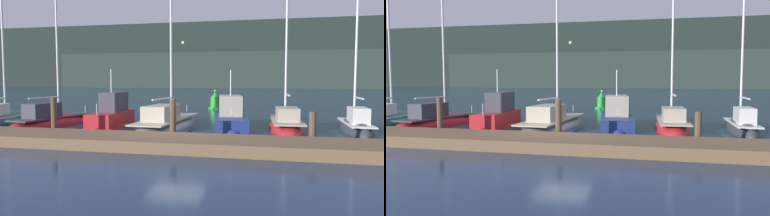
{
  "view_description": "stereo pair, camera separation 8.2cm",
  "coord_description": "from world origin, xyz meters",
  "views": [
    {
      "loc": [
        4.56,
        -16.37,
        2.75
      ],
      "look_at": [
        0.0,
        3.23,
        1.2
      ],
      "focal_mm": 35.0,
      "sensor_mm": 36.0,
      "label": 1
    },
    {
      "loc": [
        4.64,
        -16.35,
        2.75
      ],
      "look_at": [
        0.0,
        3.23,
        1.2
      ],
      "focal_mm": 35.0,
      "sensor_mm": 36.0,
      "label": 2
    }
  ],
  "objects": [
    {
      "name": "ground_plane",
      "position": [
        0.0,
        0.0,
        0.0
      ],
      "size": [
        400.0,
        400.0,
        0.0
      ],
      "primitive_type": "plane",
      "color": "#192D4C"
    },
    {
      "name": "dock",
      "position": [
        0.0,
        -2.17,
        0.23
      ],
      "size": [
        31.06,
        2.8,
        0.45
      ],
      "primitive_type": "cube",
      "color": "brown",
      "rests_on": "ground"
    },
    {
      "name": "mooring_pile_1",
      "position": [
        -5.92,
        -0.52,
        0.93
      ],
      "size": [
        0.28,
        0.28,
        1.87
      ],
      "primitive_type": "cylinder",
      "color": "#4C3D2D",
      "rests_on": "ground"
    },
    {
      "name": "mooring_pile_2",
      "position": [
        0.0,
        -0.52,
        0.94
      ],
      "size": [
        0.28,
        0.28,
        1.88
      ],
      "primitive_type": "cylinder",
      "color": "#4C3D2D",
      "rests_on": "ground"
    },
    {
      "name": "mooring_pile_3",
      "position": [
        5.92,
        -0.52,
        0.71
      ],
      "size": [
        0.28,
        0.28,
        1.43
      ],
      "primitive_type": "cylinder",
      "color": "#4C3D2D",
      "rests_on": "ground"
    },
    {
      "name": "sailboat_berth_2",
      "position": [
        -8.71,
        3.46,
        0.14
      ],
      "size": [
        2.84,
        6.79,
        8.67
      ],
      "color": "red",
      "rests_on": "ground"
    },
    {
      "name": "motorboat_berth_3",
      "position": [
        -4.84,
        3.52,
        0.37
      ],
      "size": [
        1.79,
        4.7,
        3.87
      ],
      "color": "red",
      "rests_on": "ground"
    },
    {
      "name": "sailboat_berth_4",
      "position": [
        -1.53,
        3.6,
        0.17
      ],
      "size": [
        2.52,
        8.48,
        12.42
      ],
      "color": "gray",
      "rests_on": "ground"
    },
    {
      "name": "motorboat_berth_5",
      "position": [
        1.9,
        4.7,
        0.3
      ],
      "size": [
        2.72,
        5.89,
        3.86
      ],
      "color": "navy",
      "rests_on": "ground"
    },
    {
      "name": "sailboat_berth_6",
      "position": [
        4.96,
        4.53,
        0.13
      ],
      "size": [
        2.24,
        6.59,
        8.09
      ],
      "color": "red",
      "rests_on": "ground"
    },
    {
      "name": "sailboat_berth_7",
      "position": [
        8.52,
        4.6,
        0.13
      ],
      "size": [
        1.39,
        5.48,
        7.63
      ],
      "color": "#2D3338",
      "rests_on": "ground"
    },
    {
      "name": "channel_buoy",
      "position": [
        -1.22,
        17.9,
        0.63
      ],
      "size": [
        1.24,
        1.24,
        1.76
      ],
      "color": "green",
      "rests_on": "ground"
    },
    {
      "name": "hillside_backdrop",
      "position": [
        0.83,
        110.29,
        9.88
      ],
      "size": [
        240.0,
        23.0,
        21.44
      ],
      "color": "#1E2823",
      "rests_on": "ground"
    }
  ]
}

